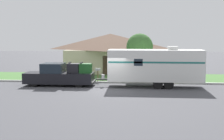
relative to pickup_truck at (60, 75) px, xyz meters
name	(u,v)px	position (x,y,z in m)	size (l,w,h in m)	color
ground_plane	(110,90)	(4.51, -1.85, -0.89)	(120.00, 120.00, 0.00)	#47474C
curb_strip	(114,82)	(4.51, 1.90, -0.82)	(80.00, 0.30, 0.14)	#ADADA8
lawn_strip	(117,77)	(4.51, 5.55, -0.88)	(80.00, 7.00, 0.03)	#477538
house_across_street	(110,52)	(3.28, 11.14, 1.45)	(10.60, 7.73, 4.52)	beige
pickup_truck	(60,75)	(0.00, 0.00, 0.00)	(6.00, 1.99, 2.04)	black
travel_trailer	(155,65)	(8.14, 0.00, 0.94)	(8.93, 2.31, 3.41)	black
mailbox	(98,71)	(2.94, 2.52, 0.09)	(0.48, 0.20, 1.28)	brown
tree_in_yard	(140,47)	(6.80, 4.53, 2.30)	(2.61, 2.61, 4.51)	brown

